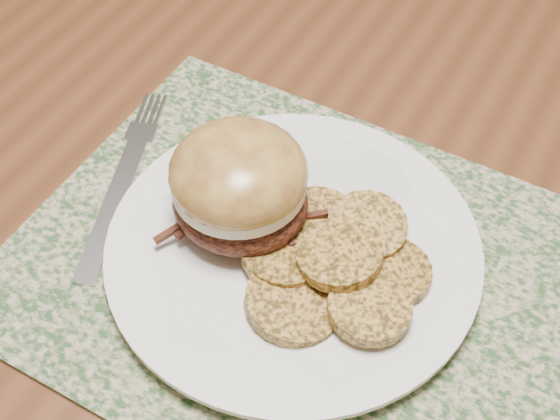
% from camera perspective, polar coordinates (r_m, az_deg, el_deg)
% --- Properties ---
extents(ground, '(3.50, 3.50, 0.00)m').
position_cam_1_polar(ground, '(1.37, -4.51, -13.44)').
color(ground, '#56381D').
rests_on(ground, ground).
extents(dining_table, '(1.50, 0.90, 0.75)m').
position_cam_1_polar(dining_table, '(0.83, -7.34, 7.75)').
color(dining_table, brown).
rests_on(dining_table, ground).
extents(placemat, '(0.45, 0.33, 0.00)m').
position_cam_1_polar(placemat, '(0.57, 3.05, -5.11)').
color(placemat, '#2E4E28').
rests_on(placemat, dining_table).
extents(dinner_plate, '(0.26, 0.26, 0.02)m').
position_cam_1_polar(dinner_plate, '(0.58, 0.97, -2.95)').
color(dinner_plate, white).
rests_on(dinner_plate, placemat).
extents(pork_sandwich, '(0.13, 0.13, 0.08)m').
position_cam_1_polar(pork_sandwich, '(0.56, -3.01, 1.88)').
color(pork_sandwich, black).
rests_on(pork_sandwich, dinner_plate).
extents(roasted_potatoes, '(0.15, 0.16, 0.03)m').
position_cam_1_polar(roasted_potatoes, '(0.55, 4.03, -3.88)').
color(roasted_potatoes, '#BF8738').
rests_on(roasted_potatoes, dinner_plate).
extents(fork, '(0.09, 0.20, 0.00)m').
position_cam_1_polar(fork, '(0.64, -11.34, 2.28)').
color(fork, silver).
rests_on(fork, placemat).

